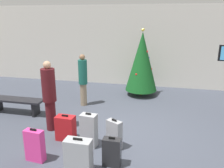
# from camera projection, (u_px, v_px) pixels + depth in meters

# --- Properties ---
(ground_plane) EXTENTS (16.00, 16.00, 0.00)m
(ground_plane) POSITION_uv_depth(u_px,v_px,m) (122.00, 134.00, 6.02)
(ground_plane) COLOR #424754
(back_wall) EXTENTS (16.00, 0.20, 3.39)m
(back_wall) POSITION_uv_depth(u_px,v_px,m) (142.00, 46.00, 9.85)
(back_wall) COLOR beige
(back_wall) RESTS_ON ground_plane
(holiday_tree) EXTENTS (1.19, 1.19, 2.51)m
(holiday_tree) POSITION_uv_depth(u_px,v_px,m) (142.00, 62.00, 8.64)
(holiday_tree) COLOR #4C3319
(holiday_tree) RESTS_ON ground_plane
(waiting_bench) EXTENTS (1.76, 0.44, 0.48)m
(waiting_bench) POSITION_uv_depth(u_px,v_px,m) (16.00, 102.00, 7.18)
(waiting_bench) COLOR black
(waiting_bench) RESTS_ON ground_plane
(traveller_0) EXTENTS (0.40, 0.40, 1.86)m
(traveller_0) POSITION_uv_depth(u_px,v_px,m) (49.00, 94.00, 5.99)
(traveller_0) COLOR #4C1419
(traveller_0) RESTS_ON ground_plane
(traveller_1) EXTENTS (0.31, 0.31, 1.74)m
(traveller_1) POSITION_uv_depth(u_px,v_px,m) (83.00, 79.00, 7.71)
(traveller_1) COLOR gray
(traveller_1) RESTS_ON ground_plane
(suitcase_0) EXTENTS (0.46, 0.28, 0.65)m
(suitcase_0) POSITION_uv_depth(u_px,v_px,m) (66.00, 128.00, 5.65)
(suitcase_0) COLOR #B2191E
(suitcase_0) RESTS_ON ground_plane
(suitcase_1) EXTENTS (0.51, 0.26, 0.75)m
(suitcase_1) POSITION_uv_depth(u_px,v_px,m) (78.00, 157.00, 4.40)
(suitcase_1) COLOR #9EA0A5
(suitcase_1) RESTS_ON ground_plane
(suitcase_2) EXTENTS (0.42, 0.21, 0.73)m
(suitcase_2) POSITION_uv_depth(u_px,v_px,m) (35.00, 146.00, 4.81)
(suitcase_2) COLOR #E5388C
(suitcase_2) RESTS_ON ground_plane
(suitcase_3) EXTENTS (0.39, 0.27, 0.83)m
(suitcase_3) POSITION_uv_depth(u_px,v_px,m) (89.00, 130.00, 5.34)
(suitcase_3) COLOR #9EA0A5
(suitcase_3) RESTS_ON ground_plane
(suitcase_4) EXTENTS (0.36, 0.19, 0.64)m
(suitcase_4) POSITION_uv_depth(u_px,v_px,m) (112.00, 152.00, 4.66)
(suitcase_4) COLOR #232326
(suitcase_4) RESTS_ON ground_plane
(suitcase_5) EXTENTS (0.39, 0.32, 0.71)m
(suitcase_5) POSITION_uv_depth(u_px,v_px,m) (114.00, 134.00, 5.29)
(suitcase_5) COLOR #9EA0A5
(suitcase_5) RESTS_ON ground_plane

